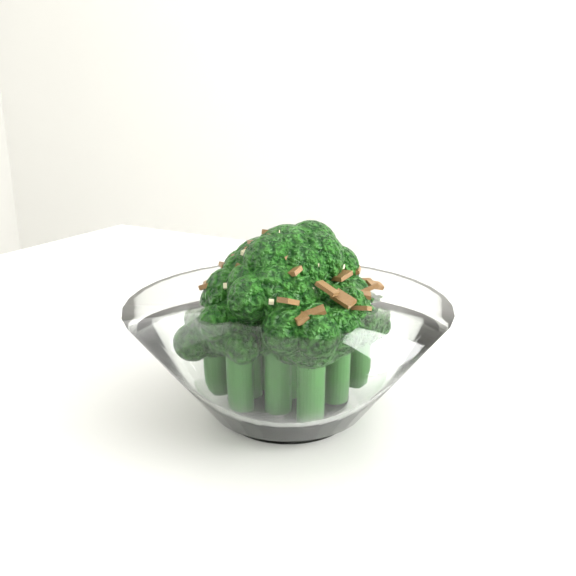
# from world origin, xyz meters

# --- Properties ---
(table) EXTENTS (1.35, 1.06, 0.75)m
(table) POSITION_xyz_m (-0.09, 0.04, 0.68)
(table) COLOR white
(table) RESTS_ON ground
(broccoli_dish) EXTENTS (0.23, 0.23, 0.14)m
(broccoli_dish) POSITION_xyz_m (-0.11, -0.02, 0.81)
(broccoli_dish) COLOR white
(broccoli_dish) RESTS_ON table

